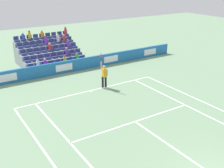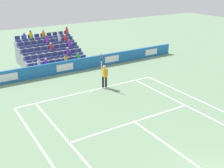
{
  "view_description": "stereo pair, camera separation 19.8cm",
  "coord_description": "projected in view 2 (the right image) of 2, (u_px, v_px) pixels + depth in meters",
  "views": [
    {
      "loc": [
        8.83,
        4.9,
        7.99
      ],
      "look_at": [
        -0.59,
        -9.8,
        1.1
      ],
      "focal_mm": 44.7,
      "sensor_mm": 36.0,
      "label": 1
    },
    {
      "loc": [
        8.67,
        5.0,
        7.99
      ],
      "look_at": [
        -0.59,
        -9.8,
        1.1
      ],
      "focal_mm": 44.7,
      "sensor_mm": 36.0,
      "label": 2
    }
  ],
  "objects": [
    {
      "name": "line_centre_mark",
      "position": [
        91.0,
        91.0,
        20.45
      ],
      "size": [
        0.1,
        0.2,
        0.01
      ],
      "primitive_type": "cube",
      "color": "white",
      "rests_on": "ground"
    },
    {
      "name": "line_baseline",
      "position": [
        90.0,
        91.0,
        20.53
      ],
      "size": [
        10.97,
        0.1,
        0.01
      ],
      "primitive_type": "cube",
      "color": "white",
      "rests_on": "ground"
    },
    {
      "name": "line_service",
      "position": [
        134.0,
        122.0,
        16.2
      ],
      "size": [
        8.23,
        0.1,
        0.01
      ],
      "primitive_type": "cube",
      "color": "white",
      "rests_on": "ground"
    },
    {
      "name": "tennis_player",
      "position": [
        104.0,
        75.0,
        20.68
      ],
      "size": [
        0.52,
        0.39,
        2.85
      ],
      "color": "black",
      "rests_on": "ground"
    },
    {
      "name": "line_singles_sideline_left",
      "position": [
        73.0,
        147.0,
        13.81
      ],
      "size": [
        0.1,
        11.89,
        0.01
      ],
      "primitive_type": "cube",
      "color": "white",
      "rests_on": "ground"
    },
    {
      "name": "sponsor_barrier",
      "position": [
        65.0,
        67.0,
        24.07
      ],
      "size": [
        23.91,
        0.22,
        1.05
      ],
      "color": "#1E66AD",
      "rests_on": "ground"
    },
    {
      "name": "line_doubles_sideline_right",
      "position": [
        205.0,
        103.0,
        18.54
      ],
      "size": [
        0.1,
        11.89,
        0.01
      ],
      "primitive_type": "cube",
      "color": "white",
      "rests_on": "ground"
    },
    {
      "name": "line_doubles_sideline_left",
      "position": [
        46.0,
        156.0,
        13.14
      ],
      "size": [
        0.1,
        11.89,
        0.01
      ],
      "primitive_type": "cube",
      "color": "white",
      "rests_on": "ground"
    },
    {
      "name": "line_centre_service",
      "position": [
        173.0,
        149.0,
        13.68
      ],
      "size": [
        0.1,
        6.4,
        0.01
      ],
      "primitive_type": "cube",
      "color": "white",
      "rests_on": "ground"
    },
    {
      "name": "stadium_stand",
      "position": [
        50.0,
        54.0,
        26.78
      ],
      "size": [
        5.58,
        4.75,
        3.04
      ],
      "color": "gray",
      "rests_on": "ground"
    },
    {
      "name": "line_singles_sideline_right",
      "position": [
        190.0,
        108.0,
        17.87
      ],
      "size": [
        0.1,
        11.89,
        0.01
      ],
      "primitive_type": "cube",
      "color": "white",
      "rests_on": "ground"
    }
  ]
}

